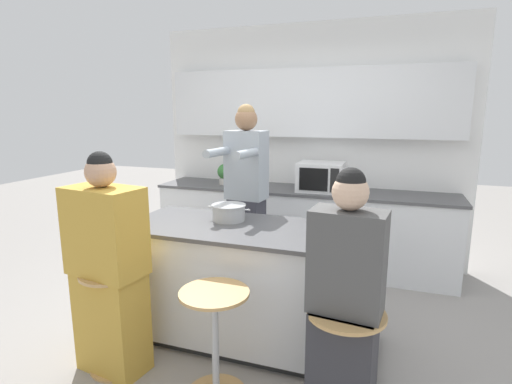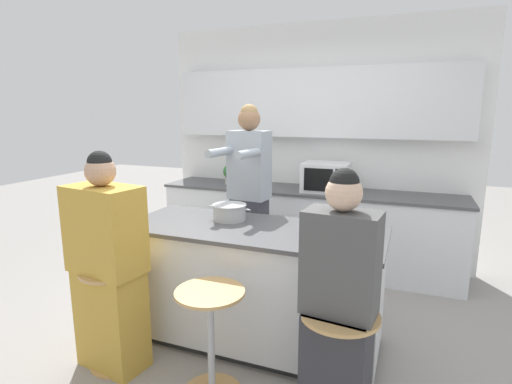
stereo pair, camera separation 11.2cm
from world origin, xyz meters
name	(u,v)px [view 2 (the right image)]	position (x,y,z in m)	size (l,w,h in m)	color
ground_plane	(252,338)	(0.00, 0.00, 0.00)	(16.00, 16.00, 0.00)	gray
wall_back	(315,128)	(0.00, 1.91, 1.54)	(3.55, 0.22, 2.70)	white
back_counter	(306,228)	(0.00, 1.61, 0.44)	(3.30, 0.62, 0.89)	silver
kitchen_island	(252,284)	(0.00, 0.00, 0.45)	(1.91, 0.79, 0.90)	black
bar_stool_leftmost	(115,308)	(-0.76, -0.62, 0.41)	(0.42, 0.42, 0.69)	tan
bar_stool_center	(211,334)	(0.00, -0.67, 0.41)	(0.42, 0.42, 0.69)	tan
bar_stool_rightmost	(338,362)	(0.76, -0.66, 0.41)	(0.42, 0.42, 0.69)	tan
person_cooking	(249,204)	(-0.30, 0.66, 0.91)	(0.41, 0.59, 1.80)	#383842
person_wrapped_blanket	(108,269)	(-0.77, -0.65, 0.70)	(0.54, 0.36, 1.49)	gold
person_seated_near	(338,316)	(0.75, -0.65, 0.67)	(0.40, 0.30, 1.46)	#333338
cooking_pot	(229,212)	(-0.24, 0.12, 0.96)	(0.35, 0.27, 0.12)	#B7BABC
fruit_bowl	(358,225)	(0.73, 0.24, 0.93)	(0.23, 0.23, 0.07)	silver
coffee_cup_near	(318,226)	(0.47, 0.06, 0.95)	(0.11, 0.08, 0.10)	#4C7099
banana_bunch	(325,243)	(0.58, -0.23, 0.92)	(0.16, 0.11, 0.05)	yellow
microwave	(326,177)	(0.22, 1.58, 1.04)	(0.48, 0.40, 0.31)	white
potted_plant	(231,173)	(-0.92, 1.61, 1.02)	(0.18, 0.18, 0.24)	beige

